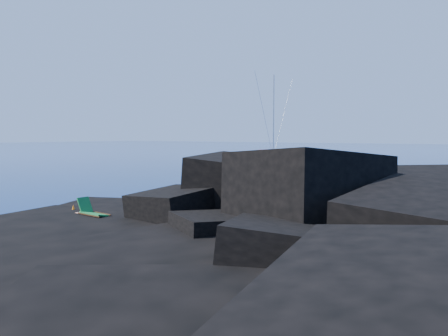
% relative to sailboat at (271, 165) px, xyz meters
% --- Properties ---
extents(ground, '(400.00, 400.00, 0.00)m').
position_rel_sailboat_xyz_m(ground, '(7.53, -40.82, 0.00)').
color(ground, '#04183F').
rests_on(ground, ground).
extents(headland, '(24.00, 24.00, 3.60)m').
position_rel_sailboat_xyz_m(headland, '(20.53, -37.82, 0.00)').
color(headland, black).
rests_on(headland, ground).
extents(beach, '(9.08, 6.86, 0.70)m').
position_rel_sailboat_xyz_m(beach, '(12.03, -40.32, 0.00)').
color(beach, black).
rests_on(beach, ground).
extents(surf_foam, '(10.00, 8.00, 0.06)m').
position_rel_sailboat_xyz_m(surf_foam, '(12.53, -35.82, 0.00)').
color(surf_foam, white).
rests_on(surf_foam, ground).
extents(sailboat, '(3.02, 11.63, 12.08)m').
position_rel_sailboat_xyz_m(sailboat, '(0.00, 0.00, 0.00)').
color(sailboat, silver).
rests_on(sailboat, ground).
extents(deck_chair, '(1.61, 0.81, 1.07)m').
position_rel_sailboat_xyz_m(deck_chair, '(12.41, -39.45, 0.89)').
color(deck_chair, '#186E32').
rests_on(deck_chair, beach).
extents(towel, '(2.08, 1.02, 0.05)m').
position_rel_sailboat_xyz_m(towel, '(11.65, -39.39, 0.38)').
color(towel, silver).
rests_on(towel, beach).
extents(sunbather, '(1.97, 0.54, 0.27)m').
position_rel_sailboat_xyz_m(sunbather, '(11.65, -39.39, 0.54)').
color(sunbather, tan).
rests_on(sunbather, towel).
extents(marker_cone, '(0.42, 0.42, 0.49)m').
position_rel_sailboat_xyz_m(marker_cone, '(10.48, -39.06, 0.60)').
color(marker_cone, '#D3650B').
rests_on(marker_cone, beach).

